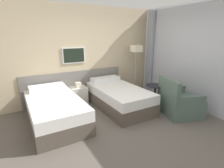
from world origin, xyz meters
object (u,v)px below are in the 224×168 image
floor_lamp (136,52)px  armchair (179,103)px  bed_near_window (118,97)px  nightstand (79,95)px  bed_near_door (55,110)px  side_table (155,92)px

floor_lamp → armchair: 2.06m
bed_near_window → armchair: 1.54m
bed_near_window → nightstand: (-0.84, 0.77, -0.03)m
nightstand → floor_lamp: (1.88, -0.14, 1.12)m
bed_near_door → floor_lamp: 2.99m
bed_near_window → side_table: size_ratio=3.25×
bed_near_window → armchair: size_ratio=1.84×
nightstand → side_table: (1.71, -1.24, 0.17)m
bed_near_door → side_table: 2.59m
floor_lamp → nightstand: bearing=175.6°
side_table → nightstand: bearing=143.9°
bed_near_door → armchair: 2.95m
bed_near_window → floor_lamp: (1.04, 0.62, 1.09)m
bed_near_door → nightstand: size_ratio=3.17×
bed_near_window → floor_lamp: 1.63m
armchair → bed_near_window: bearing=61.8°
side_table → floor_lamp: bearing=81.2°
armchair → side_table: bearing=34.3°
bed_near_door → side_table: size_ratio=3.25×
floor_lamp → armchair: bearing=-89.7°
bed_near_door → armchair: (2.72, -1.13, -0.00)m
bed_near_door → side_table: (2.54, -0.48, 0.14)m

